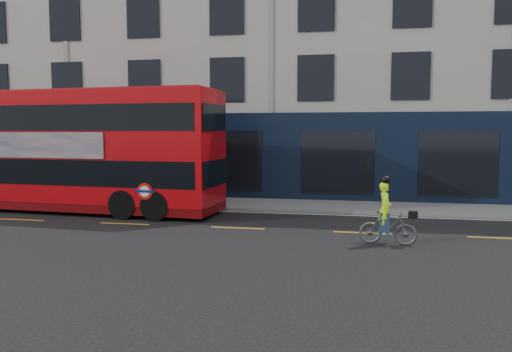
# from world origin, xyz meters

# --- Properties ---
(ground) EXTENTS (120.00, 120.00, 0.00)m
(ground) POSITION_xyz_m (0.00, 0.00, 0.00)
(ground) COLOR black
(ground) RESTS_ON ground
(pavement) EXTENTS (60.00, 3.00, 0.12)m
(pavement) POSITION_xyz_m (0.00, 6.50, 0.06)
(pavement) COLOR slate
(pavement) RESTS_ON ground
(kerb) EXTENTS (60.00, 0.12, 0.13)m
(kerb) POSITION_xyz_m (0.00, 5.00, 0.07)
(kerb) COLOR slate
(kerb) RESTS_ON ground
(building_terrace) EXTENTS (50.00, 10.07, 15.00)m
(building_terrace) POSITION_xyz_m (0.00, 12.94, 7.49)
(building_terrace) COLOR #ADAAA3
(building_terrace) RESTS_ON ground
(road_edge_line) EXTENTS (58.00, 0.10, 0.01)m
(road_edge_line) POSITION_xyz_m (0.00, 4.70, 0.00)
(road_edge_line) COLOR silver
(road_edge_line) RESTS_ON ground
(lane_dashes) EXTENTS (58.00, 0.12, 0.01)m
(lane_dashes) POSITION_xyz_m (0.00, 1.50, 0.00)
(lane_dashes) COLOR #C28816
(lane_dashes) RESTS_ON ground
(bus) EXTENTS (11.91, 3.49, 4.74)m
(bus) POSITION_xyz_m (-7.09, 3.73, 2.43)
(bus) COLOR #AD060B
(bus) RESTS_ON ground
(cyclist) EXTENTS (1.61, 0.59, 1.94)m
(cyclist) POSITION_xyz_m (4.65, 0.02, 0.65)
(cyclist) COLOR #4E5153
(cyclist) RESTS_ON ground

